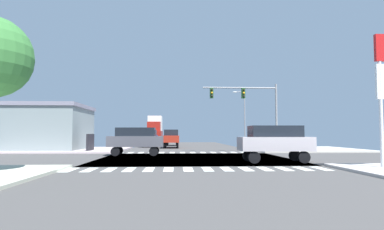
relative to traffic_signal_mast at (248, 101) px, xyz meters
name	(u,v)px	position (x,y,z in m)	size (l,w,h in m)	color
ground	(194,159)	(-5.72, -7.27, -5.06)	(90.00, 90.00, 0.05)	#434140
sidewalk_corner_ne	(302,149)	(7.28, 4.73, -4.96)	(12.00, 12.00, 0.14)	#B2ADA3
sidewalk_corner_nw	(70,150)	(-18.72, 4.73, -4.96)	(12.00, 12.00, 0.14)	#B9A6AA
crosswalk_near	(198,169)	(-5.97, -14.57, -5.03)	(13.50, 2.00, 0.01)	silver
crosswalk_far	(188,152)	(-5.97, 0.03, -5.03)	(13.50, 2.00, 0.01)	silver
traffic_signal_mast	(248,101)	(0.00, 0.00, 0.00)	(7.43, 0.55, 6.77)	gray
street_lamp	(243,113)	(2.42, 13.83, -0.29)	(1.78, 0.32, 7.91)	gray
bank_building	(38,127)	(-22.38, 5.05, -2.51)	(11.94, 8.65, 5.02)	gray
suv_farside_1	(275,140)	(-0.72, -10.77, -3.64)	(4.60, 1.96, 2.34)	black
suv_crossing_2	(136,139)	(-10.51, -3.77, -3.64)	(4.60, 1.96, 2.34)	black
suv_queued_3	(150,137)	(-10.72, 13.23, -3.64)	(1.96, 4.60, 2.34)	black
box_truck_leading_1	(155,129)	(-10.72, 23.69, -2.47)	(2.40, 7.20, 4.85)	black
pickup_trailing_1	(171,138)	(-7.72, 10.27, -3.74)	(2.00, 5.10, 2.35)	black
sedan_outer_2	(172,138)	(-7.72, 18.52, -3.91)	(1.80, 4.30, 1.88)	black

